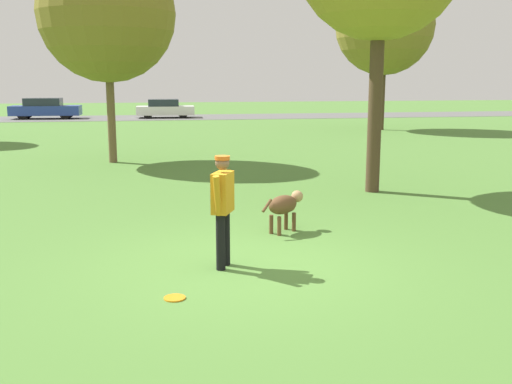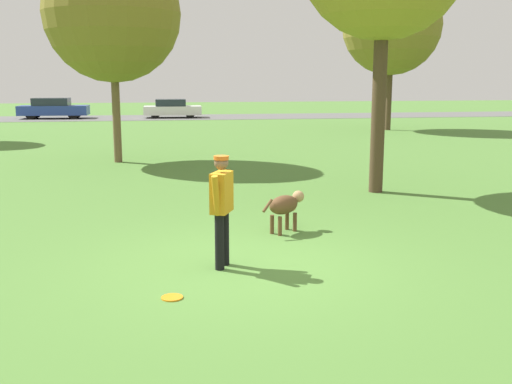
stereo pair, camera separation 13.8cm
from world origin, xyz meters
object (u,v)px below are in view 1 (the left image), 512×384
Objects in this scene: frisbee at (175,298)px; tree_far_right at (385,25)px; parked_car_white at (165,109)px; parked_car_blue at (45,108)px; tree_mid_center at (107,13)px; person at (223,203)px; dog at (285,205)px.

frisbee is 26.00m from tree_far_right.
parked_car_white reaches higher than frisbee.
frisbee is 34.37m from parked_car_white.
parked_car_blue reaches higher than parked_car_white.
tree_far_right is at bearing -45.42° from parked_car_white.
tree_mid_center is 23.26m from parked_car_blue.
tree_mid_center is (-1.33, 12.48, 4.58)m from frisbee.
tree_far_right reaches higher than frisbee.
tree_mid_center is (-13.11, -10.09, -0.68)m from tree_far_right.
parked_car_blue is at bearing 37.05° from person.
tree_far_right reaches higher than parked_car_blue.
tree_far_right is at bearing 62.43° from frisbee.
frisbee is at bearing -83.93° from tree_mid_center.
parked_car_white is at bearing 83.76° from tree_mid_center.
parked_car_blue is 7.84m from parked_car_white.
person is 2.26m from dog.
person is at bearing -163.61° from dog.
tree_mid_center is at bearing 72.01° from dog.
parked_car_blue is (-6.76, 34.76, 0.67)m from frisbee.
tree_mid_center is (-3.37, 9.58, 4.11)m from dog.
tree_far_right is 16.59m from parked_car_white.
frisbee is (-0.74, -1.12, -0.93)m from person.
dog is at bearing -116.34° from tree_far_right.
person is at bearing 56.51° from frisbee.
tree_mid_center reaches higher than person.
dog is 3.58m from frisbee.
tree_mid_center is at bearing 96.07° from frisbee.
person is 0.21× the size of tree_far_right.
tree_mid_center is (-2.07, 11.36, 3.65)m from person.
parked_car_blue is (-18.55, 12.19, -4.59)m from tree_far_right.
frisbee is 35.42m from parked_car_blue.
tree_far_right reaches higher than parked_car_white.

